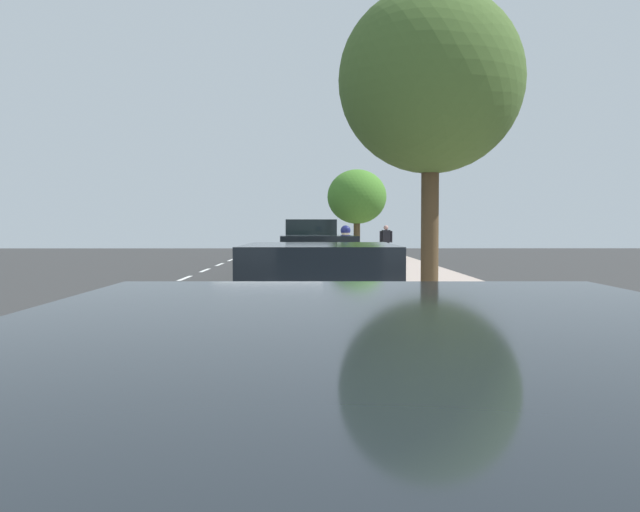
{
  "coord_description": "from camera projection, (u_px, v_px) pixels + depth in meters",
  "views": [
    {
      "loc": [
        1.06,
        -16.49,
        1.7
      ],
      "look_at": [
        1.2,
        2.08,
        0.92
      ],
      "focal_mm": 39.17,
      "sensor_mm": 36.0,
      "label": 1
    }
  ],
  "objects": [
    {
      "name": "bicycle_at_curb",
      "position": [
        338.0,
        276.0,
        18.81
      ],
      "size": [
        1.76,
        0.46,
        0.78
      ],
      "color": "black",
      "rests_on": "ground"
    },
    {
      "name": "parked_pickup_green_far",
      "position": [
        312.0,
        251.0,
        23.36
      ],
      "size": [
        2.29,
        5.41,
        1.95
      ],
      "color": "#1E512D",
      "rests_on": "ground"
    },
    {
      "name": "pedestrian_on_phone",
      "position": [
        386.0,
        240.0,
        33.03
      ],
      "size": [
        0.61,
        0.28,
        1.6
      ],
      "color": "black",
      "rests_on": "sidewalk"
    },
    {
      "name": "street_tree_near_cyclist",
      "position": [
        431.0,
        82.0,
        12.53
      ],
      "size": [
        3.32,
        3.32,
        5.83
      ],
      "color": "#493823",
      "rests_on": "sidewalk"
    },
    {
      "name": "cyclist_with_backpack",
      "position": [
        347.0,
        251.0,
        18.34
      ],
      "size": [
        0.49,
        0.59,
        1.74
      ],
      "color": "#C6B284",
      "rests_on": "ground"
    },
    {
      "name": "lane_stripe_centre",
      "position": [
        136.0,
        298.0,
        16.72
      ],
      "size": [
        0.14,
        48.4,
        0.01
      ],
      "color": "white",
      "rests_on": "ground"
    },
    {
      "name": "curb_edge",
      "position": [
        360.0,
        295.0,
        16.55
      ],
      "size": [
        0.16,
        48.0,
        0.17
      ],
      "primitive_type": "cube",
      "color": "gray",
      "rests_on": "ground"
    },
    {
      "name": "parked_sedan_tan_mid",
      "position": [
        317.0,
        272.0,
        14.55
      ],
      "size": [
        2.02,
        4.49,
        1.52
      ],
      "color": "tan",
      "rests_on": "ground"
    },
    {
      "name": "parked_sedan_grey_second",
      "position": [
        320.0,
        318.0,
        7.29
      ],
      "size": [
        1.87,
        4.41,
        1.52
      ],
      "color": "slate",
      "rests_on": "ground"
    },
    {
      "name": "street_tree_mid_block",
      "position": [
        357.0,
        197.0,
        34.52
      ],
      "size": [
        2.92,
        2.92,
        4.37
      ],
      "color": "#4C3D25",
      "rests_on": "sidewalk"
    },
    {
      "name": "parked_suv_black_farthest",
      "position": [
        313.0,
        242.0,
        31.06
      ],
      "size": [
        2.07,
        4.75,
        1.99
      ],
      "color": "black",
      "rests_on": "ground"
    },
    {
      "name": "ground",
      "position": [
        270.0,
        298.0,
        16.54
      ],
      "size": [
        76.8,
        76.8,
        0.0
      ],
      "primitive_type": "plane",
      "color": "#303030"
    },
    {
      "name": "sidewalk",
      "position": [
        440.0,
        295.0,
        16.57
      ],
      "size": [
        3.65,
        48.0,
        0.17
      ],
      "primitive_type": "cube",
      "color": "#AD998D",
      "rests_on": "ground"
    },
    {
      "name": "lane_stripe_bike_edge",
      "position": [
        298.0,
        298.0,
        16.55
      ],
      "size": [
        0.12,
        48.0,
        0.01
      ],
      "primitive_type": "cube",
      "color": "white",
      "rests_on": "ground"
    }
  ]
}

